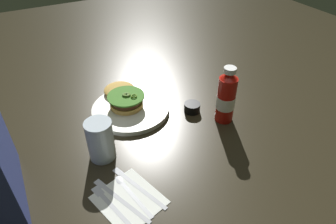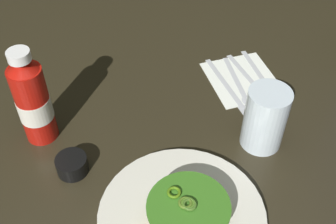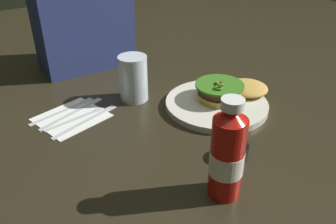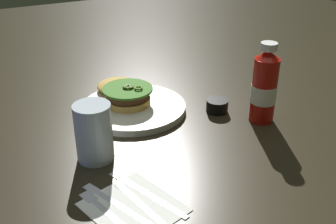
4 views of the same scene
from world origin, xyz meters
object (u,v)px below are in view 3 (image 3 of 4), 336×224
spoon_utensil (84,114)px  ketchup_bottle (227,155)px  steak_knife (89,118)px  dinner_plate (216,104)px  napkin (72,117)px  fork_utensil (68,108)px  water_glass (133,78)px  condiment_cup (235,151)px  butter_knife (76,110)px  burger_sandwich (230,90)px

spoon_utensil → ketchup_bottle: bearing=-72.6°
ketchup_bottle → spoon_utensil: bearing=107.4°
steak_knife → ketchup_bottle: bearing=-72.3°
steak_knife → spoon_utensil: (-0.01, 0.03, 0.00)m
ketchup_bottle → dinner_plate: bearing=53.7°
napkin → fork_utensil: fork_utensil is taller
water_glass → condiment_cup: size_ratio=2.23×
dinner_plate → steak_knife: 0.35m
dinner_plate → napkin: size_ratio=1.72×
water_glass → condiment_cup: water_glass is taller
water_glass → butter_knife: water_glass is taller
ketchup_bottle → condiment_cup: 0.14m
fork_utensil → condiment_cup: bearing=-58.2°
condiment_cup → butter_knife: bearing=121.8°
butter_knife → fork_utensil: (-0.01, 0.02, 0.00)m
dinner_plate → burger_sandwich: burger_sandwich is taller
water_glass → spoon_utensil: size_ratio=0.75×
ketchup_bottle → steak_knife: size_ratio=1.04×
ketchup_bottle → napkin: ketchup_bottle is taller
ketchup_bottle → butter_knife: (-0.14, 0.45, -0.09)m
dinner_plate → ketchup_bottle: size_ratio=1.37×
burger_sandwich → steak_knife: burger_sandwich is taller
burger_sandwich → ketchup_bottle: (-0.25, -0.28, 0.06)m
dinner_plate → condiment_cup: bearing=-118.4°
napkin → spoon_utensil: 0.03m
burger_sandwich → butter_knife: (-0.39, 0.18, -0.03)m
dinner_plate → butter_knife: bearing=152.3°
fork_utensil → spoon_utensil: bearing=-66.1°
butter_knife → spoon_utensil: bearing=-71.5°
spoon_utensil → butter_knife: same height
ketchup_bottle → butter_knife: size_ratio=1.04×
condiment_cup → water_glass: bearing=100.2°
steak_knife → butter_knife: (-0.02, 0.06, 0.00)m
dinner_plate → burger_sandwich: 0.06m
dinner_plate → butter_knife: 0.39m
steak_knife → spoon_utensil: same height
condiment_cup → butter_knife: 0.45m
spoon_utensil → fork_utensil: 0.06m
burger_sandwich → spoon_utensil: size_ratio=1.29×
burger_sandwich → fork_utensil: bearing=154.0°
water_glass → spoon_utensil: water_glass is taller
napkin → steak_knife: 0.05m
butter_knife → napkin: bearing=-130.0°
dinner_plate → spoon_utensil: (-0.33, 0.15, -0.00)m
water_glass → dinner_plate: bearing=-43.4°
dinner_plate → condiment_cup: size_ratio=4.84×
fork_utensil → dinner_plate: bearing=-29.7°
water_glass → steak_knife: 0.17m
spoon_utensil → fork_utensil: size_ratio=0.89×
burger_sandwich → butter_knife: burger_sandwich is taller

